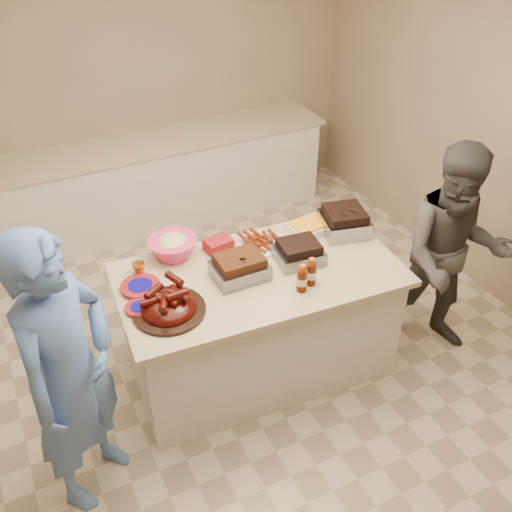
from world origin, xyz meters
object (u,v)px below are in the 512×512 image
roasting_pan (343,232)px  bbq_bottle_a (301,290)px  rib_platter (169,312)px  guest_blue (99,476)px  guest_gray (430,340)px  island (259,366)px  bbq_bottle_b (310,284)px  mustard_bottle (235,268)px  coleslaw_bowl (174,256)px  plastic_cup (140,274)px

roasting_pan → bbq_bottle_a: size_ratio=1.63×
rib_platter → guest_blue: 1.13m
guest_blue → guest_gray: bearing=-42.2°
guest_gray → island: bearing=-164.4°
bbq_bottle_b → guest_blue: size_ratio=0.11×
mustard_bottle → bbq_bottle_a: bearing=-54.6°
coleslaw_bowl → mustard_bottle: coleslaw_bowl is taller
guest_blue → plastic_cup: bearing=7.8°
island → guest_gray: (1.34, -0.36, 0.00)m
rib_platter → roasting_pan: size_ratio=1.40×
guest_blue → rib_platter: bearing=-19.7°
roasting_pan → guest_blue: size_ratio=0.18×
roasting_pan → plastic_cup: bearing=-173.6°
coleslaw_bowl → guest_gray: (1.78, -0.78, -0.89)m
rib_platter → bbq_bottle_b: (0.90, -0.15, 0.00)m
island → bbq_bottle_b: size_ratio=9.41×
island → roasting_pan: roasting_pan is taller
plastic_cup → rib_platter: bearing=-83.8°
rib_platter → coleslaw_bowl: bearing=67.6°
plastic_cup → guest_gray: plastic_cup is taller
guest_blue → guest_gray: guest_gray is taller
plastic_cup → guest_blue: size_ratio=0.05×
coleslaw_bowl → plastic_cup: (-0.27, -0.09, 0.00)m
roasting_pan → bbq_bottle_a: bearing=-130.6°
bbq_bottle_b → mustard_bottle: 0.52m
roasting_pan → coleslaw_bowl: coleslaw_bowl is taller
roasting_pan → guest_gray: 1.18m
coleslaw_bowl → rib_platter: bearing=-112.4°
coleslaw_bowl → bbq_bottle_a: (0.60, -0.71, 0.00)m
island → bbq_bottle_b: 0.95m
bbq_bottle_b → bbq_bottle_a: bearing=-159.7°
bbq_bottle_b → plastic_cup: bearing=148.1°
roasting_pan → coleslaw_bowl: size_ratio=0.95×
guest_blue → bbq_bottle_a: bearing=-39.0°
bbq_bottle_b → mustard_bottle: bearing=135.1°
coleslaw_bowl → roasting_pan: bearing=-12.1°
guest_gray → bbq_bottle_b: bearing=-154.8°
plastic_cup → mustard_bottle: bearing=-21.2°
guest_gray → bbq_bottle_a: bearing=-152.9°
bbq_bottle_b → plastic_cup: bbq_bottle_b is taller
bbq_bottle_b → guest_gray: bearing=-5.5°
rib_platter → guest_gray: (2.00, -0.25, -0.89)m
roasting_pan → guest_blue: 2.32m
roasting_pan → island: bearing=-154.8°
bbq_bottle_b → guest_gray: (1.10, -0.11, -0.89)m
guest_blue → coleslaw_bowl: bearing=0.4°
rib_platter → guest_gray: 2.21m
coleslaw_bowl → plastic_cup: 0.28m
plastic_cup → roasting_pan: bearing=-6.7°
rib_platter → coleslaw_bowl: coleslaw_bowl is taller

